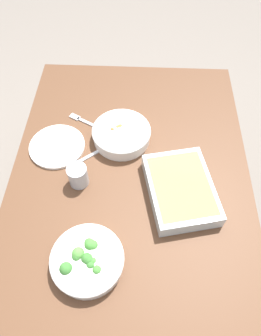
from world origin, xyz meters
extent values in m
plane|color=slate|center=(0.00, 0.00, 0.00)|extent=(6.00, 6.00, 0.00)
cube|color=brown|center=(0.00, 0.00, 0.72)|extent=(1.20, 0.90, 0.04)
cylinder|color=brown|center=(0.54, -0.39, 0.35)|extent=(0.06, 0.06, 0.70)
cylinder|color=brown|center=(-0.54, 0.39, 0.35)|extent=(0.06, 0.06, 0.70)
cylinder|color=brown|center=(0.54, 0.39, 0.35)|extent=(0.06, 0.06, 0.70)
cylinder|color=white|center=(0.14, 0.04, 0.77)|extent=(0.23, 0.23, 0.05)
torus|color=white|center=(0.14, 0.04, 0.79)|extent=(0.23, 0.23, 0.01)
cylinder|color=olive|center=(0.14, 0.04, 0.77)|extent=(0.19, 0.19, 0.03)
sphere|color=olive|center=(0.16, 0.06, 0.79)|extent=(0.02, 0.02, 0.02)
sphere|color=silver|center=(0.13, 0.01, 0.79)|extent=(0.01, 0.01, 0.01)
sphere|color=olive|center=(0.16, 0.05, 0.79)|extent=(0.02, 0.02, 0.02)
sphere|color=#C66633|center=(0.14, 0.08, 0.79)|extent=(0.02, 0.02, 0.02)
cylinder|color=white|center=(-0.37, 0.12, 0.77)|extent=(0.22, 0.22, 0.05)
torus|color=white|center=(-0.37, 0.12, 0.79)|extent=(0.23, 0.23, 0.01)
cylinder|color=#8CB272|center=(-0.37, 0.12, 0.77)|extent=(0.18, 0.18, 0.02)
sphere|color=#478C38|center=(-0.40, 0.08, 0.79)|extent=(0.03, 0.03, 0.03)
sphere|color=#478C38|center=(-0.37, 0.11, 0.79)|extent=(0.03, 0.03, 0.03)
sphere|color=#478C38|center=(-0.32, 0.12, 0.79)|extent=(0.03, 0.03, 0.03)
sphere|color=#3D7A33|center=(-0.40, 0.17, 0.79)|extent=(0.04, 0.04, 0.04)
sphere|color=#478C38|center=(-0.37, 0.10, 0.78)|extent=(0.02, 0.02, 0.02)
sphere|color=#569E42|center=(-0.33, 0.10, 0.79)|extent=(0.03, 0.03, 0.03)
sphere|color=#569E42|center=(-0.35, 0.14, 0.79)|extent=(0.04, 0.04, 0.04)
sphere|color=#3D7A33|center=(-0.37, 0.12, 0.79)|extent=(0.03, 0.03, 0.03)
sphere|color=#3D7A33|center=(-0.39, 0.10, 0.79)|extent=(0.03, 0.03, 0.03)
sphere|color=#478C38|center=(-0.32, 0.11, 0.79)|extent=(0.04, 0.04, 0.04)
sphere|color=#3D7A33|center=(-0.36, 0.15, 0.79)|extent=(0.03, 0.03, 0.03)
sphere|color=#478C38|center=(-0.33, 0.10, 0.79)|extent=(0.03, 0.03, 0.03)
sphere|color=#3D7A33|center=(-0.37, 0.11, 0.79)|extent=(0.03, 0.03, 0.03)
cube|color=silver|center=(-0.10, -0.18, 0.77)|extent=(0.34, 0.28, 0.06)
cube|color=#DBAD56|center=(-0.10, -0.18, 0.78)|extent=(0.30, 0.25, 0.04)
cylinder|color=#B2BCC6|center=(-0.07, 0.19, 0.78)|extent=(0.07, 0.07, 0.08)
cylinder|color=black|center=(-0.07, 0.19, 0.77)|extent=(0.06, 0.06, 0.05)
cylinder|color=white|center=(0.09, 0.30, 0.75)|extent=(0.22, 0.22, 0.01)
cube|color=silver|center=(0.04, 0.17, 0.74)|extent=(0.10, 0.12, 0.01)
ellipsoid|color=silver|center=(0.10, 0.10, 0.75)|extent=(0.05, 0.05, 0.01)
cube|color=silver|center=(0.21, 0.17, 0.74)|extent=(0.08, 0.13, 0.01)
cube|color=silver|center=(0.25, 0.25, 0.74)|extent=(0.04, 0.05, 0.01)
camera|label=1|loc=(-0.65, -0.03, 1.71)|focal=32.84mm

